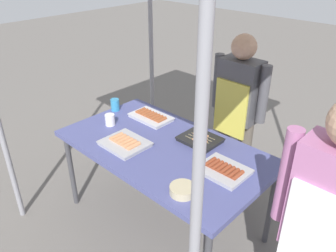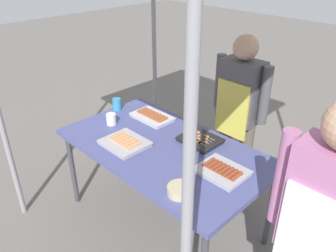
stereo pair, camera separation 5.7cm
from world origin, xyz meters
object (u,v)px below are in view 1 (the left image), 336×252
tray_grilled_sausages (125,143)px  condiment_bowl (183,190)px  drink_cup_by_wok (110,120)px  tray_pork_links (223,170)px  drink_cup_near_edge (115,105)px  vendor_woman (237,107)px  stall_table (163,152)px  tray_meat_skewers (200,139)px  tray_spring_rolls (151,117)px  customer_nearby (325,227)px

tray_grilled_sausages → condiment_bowl: (0.68, -0.11, 0.00)m
condiment_bowl → drink_cup_by_wok: size_ratio=1.68×
tray_pork_links → drink_cup_by_wok: 1.08m
condiment_bowl → drink_cup_near_edge: bearing=159.6°
drink_cup_by_wok → vendor_woman: size_ratio=0.06×
drink_cup_near_edge → stall_table: bearing=-10.5°
stall_table → condiment_bowl: size_ratio=9.98×
tray_grilled_sausages → tray_meat_skewers: (0.37, 0.44, -0.00)m
tray_spring_rolls → customer_nearby: bearing=-15.5°
customer_nearby → drink_cup_by_wok: bearing=175.4°
stall_table → tray_grilled_sausages: 0.30m
condiment_bowl → customer_nearby: customer_nearby is taller
stall_table → tray_meat_skewers: tray_meat_skewers is taller
tray_meat_skewers → drink_cup_by_wok: (-0.71, -0.31, 0.03)m
drink_cup_by_wok → tray_pork_links: bearing=5.3°
tray_pork_links → vendor_woman: vendor_woman is taller
drink_cup_near_edge → drink_cup_by_wok: bearing=-47.1°
stall_table → vendor_woman: size_ratio=1.08×
drink_cup_near_edge → vendor_woman: (0.90, 0.61, 0.06)m
tray_pork_links → drink_cup_by_wok: (-1.08, -0.10, 0.03)m
stall_table → customer_nearby: (1.25, -0.21, 0.24)m
drink_cup_by_wok → vendor_woman: (0.70, 0.82, 0.07)m
drink_cup_near_edge → tray_meat_skewers: bearing=6.4°
drink_cup_by_wok → vendor_woman: vendor_woman is taller
tray_grilled_sausages → condiment_bowl: 0.69m
tray_grilled_sausages → tray_pork_links: tray_grilled_sausages is taller
condiment_bowl → drink_cup_near_edge: size_ratio=1.49×
tray_pork_links → vendor_woman: 0.81m
stall_table → condiment_bowl: 0.57m
stall_table → drink_cup_by_wok: (-0.55, -0.07, 0.10)m
tray_pork_links → drink_cup_near_edge: size_ratio=2.93×
drink_cup_by_wok → vendor_woman: bearing=49.2°
tray_meat_skewers → tray_pork_links: 0.42m
tray_pork_links → condiment_bowl: (-0.06, -0.34, 0.01)m
drink_cup_near_edge → tray_spring_rolls: bearing=15.6°
tray_meat_skewers → drink_cup_by_wok: size_ratio=3.12×
stall_table → drink_cup_by_wok: bearing=-173.0°
stall_table → vendor_woman: vendor_woman is taller
tray_pork_links → drink_cup_near_edge: drink_cup_near_edge is taller
tray_pork_links → drink_cup_by_wok: size_ratio=3.31×
customer_nearby → stall_table: bearing=170.3°
stall_table → tray_meat_skewers: 0.30m
tray_spring_rolls → vendor_woman: bearing=43.5°
stall_table → tray_meat_skewers: size_ratio=5.38×
customer_nearby → vendor_woman: bearing=138.8°
condiment_bowl → drink_cup_by_wok: (-1.02, 0.24, 0.02)m
tray_spring_rolls → drink_cup_by_wok: (-0.17, -0.31, 0.03)m
tray_pork_links → customer_nearby: 0.78m
condiment_bowl → drink_cup_by_wok: 1.05m
drink_cup_by_wok → customer_nearby: 1.81m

